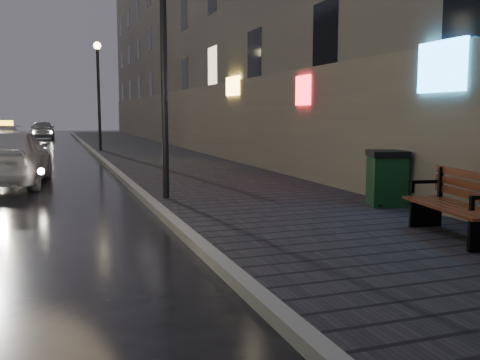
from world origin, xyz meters
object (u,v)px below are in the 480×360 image
object	(u,v)px
lamp_far	(98,82)
bench	(459,204)
lamp_near	(163,41)
taxi_near	(8,156)
trash_bin	(387,178)
taxi_mid	(1,138)
car_far	(43,130)

from	to	relation	value
lamp_far	bench	bearing A→B (deg)	-81.12
lamp_near	bench	distance (m)	6.74
lamp_near	taxi_near	xyz separation A→B (m)	(-3.44, 4.46, -2.67)
lamp_near	trash_bin	xyz separation A→B (m)	(3.95, -2.41, -2.78)
lamp_far	taxi_near	size ratio (longest dim) A/B	1.09
lamp_far	taxi_mid	world-z (taller)	lamp_far
car_far	lamp_far	bearing A→B (deg)	100.44
taxi_near	taxi_mid	xyz separation A→B (m)	(-1.32, 14.74, -0.10)
car_far	trash_bin	bearing A→B (deg)	101.58
bench	taxi_mid	xyz separation A→B (m)	(-8.06, 24.34, 0.08)
taxi_mid	car_far	distance (m)	13.26
lamp_far	taxi_near	world-z (taller)	lamp_far
bench	taxi_near	size ratio (longest dim) A/B	0.42
lamp_far	trash_bin	world-z (taller)	lamp_far
taxi_mid	car_far	size ratio (longest dim) A/B	1.17
taxi_mid	car_far	world-z (taller)	car_far
bench	trash_bin	bearing A→B (deg)	86.52
lamp_near	lamp_far	distance (m)	16.00
taxi_mid	car_far	xyz separation A→B (m)	(1.89, 13.12, 0.00)
trash_bin	bench	bearing A→B (deg)	-84.43
trash_bin	car_far	size ratio (longest dim) A/B	0.26
taxi_near	car_far	size ratio (longest dim) A/B	1.14
lamp_far	taxi_near	distance (m)	12.33
lamp_near	taxi_mid	bearing A→B (deg)	103.92
taxi_near	taxi_mid	size ratio (longest dim) A/B	0.97
trash_bin	car_far	world-z (taller)	car_far
lamp_far	taxi_near	xyz separation A→B (m)	(-3.44, -11.54, -2.67)
taxi_near	car_far	distance (m)	27.87
bench	taxi_near	world-z (taller)	taxi_near
taxi_near	car_far	xyz separation A→B (m)	(0.57, 27.86, -0.10)
bench	taxi_mid	size ratio (longest dim) A/B	0.41
bench	taxi_near	bearing A→B (deg)	134.95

